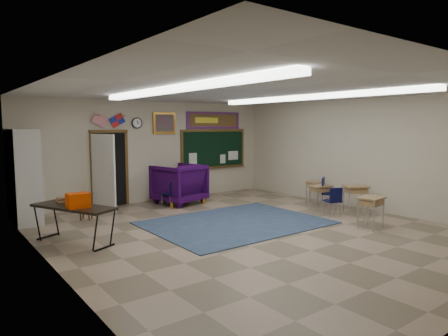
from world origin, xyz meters
TOP-DOWN VIEW (x-y plane):
  - floor at (0.00, 0.00)m, footprint 9.00×9.00m
  - back_wall at (0.00, 4.50)m, footprint 8.00×0.04m
  - left_wall at (-4.00, 0.00)m, footprint 0.04×9.00m
  - right_wall at (4.00, 0.00)m, footprint 0.04×9.00m
  - ceiling at (0.00, 0.00)m, footprint 8.00×9.00m
  - area_rug at (0.20, 0.80)m, footprint 4.00×3.00m
  - fluorescent_strips at (0.00, 0.00)m, footprint 3.86×6.00m
  - doorway at (-1.50, 4.35)m, footprint 1.10×0.89m
  - chalkboard at (2.20, 4.46)m, footprint 2.55×0.14m
  - bulletin_board at (2.20, 4.47)m, footprint 2.10×0.05m
  - framed_art_print at (0.35, 4.47)m, footprint 0.75×0.05m
  - wall_clock at (-0.55, 4.47)m, footprint 0.32×0.05m
  - wall_flags at (-1.40, 4.44)m, footprint 1.16×0.06m
  - storage_cabinet at (-3.71, 3.85)m, footprint 0.59×1.25m
  - wingback_armchair at (0.37, 3.67)m, footprint 1.51×1.53m
  - student_chair_reading at (-0.11, 3.43)m, footprint 0.48×0.48m
  - student_chair_desk_a at (2.56, -0.13)m, footprint 0.49×0.49m
  - student_chair_desk_b at (3.11, 0.38)m, footprint 0.61×0.61m
  - student_desk_front_left at (2.95, 0.57)m, footprint 0.62×0.51m
  - student_desk_front_right at (3.47, 1.21)m, footprint 0.69×0.62m
  - student_desk_back_left at (2.28, -1.39)m, footprint 0.65×0.52m
  - student_desk_back_right at (3.37, -0.24)m, footprint 0.75×0.70m
  - folding_table at (-3.30, 1.45)m, footprint 1.28×1.86m
  - wooden_stool at (-2.50, 3.24)m, footprint 0.37×0.37m

SIDE VIEW (x-z plane):
  - floor at x=0.00m, z-range 0.00..0.00m
  - area_rug at x=0.20m, z-range 0.00..0.02m
  - wooden_stool at x=-2.50m, z-range 0.01..0.66m
  - student_chair_reading at x=-0.11m, z-range 0.00..0.72m
  - student_desk_front_left at x=2.95m, z-range 0.04..0.71m
  - student_chair_desk_a at x=2.56m, z-range 0.00..0.75m
  - student_desk_front_right at x=3.47m, z-range 0.04..0.71m
  - student_desk_back_left at x=2.28m, z-range 0.04..0.75m
  - folding_table at x=-3.30m, z-range -0.10..0.91m
  - student_desk_back_right at x=3.37m, z-range 0.04..0.76m
  - student_chair_desk_b at x=3.11m, z-range 0.00..0.89m
  - wingback_armchair at x=0.37m, z-range 0.00..1.17m
  - doorway at x=-1.50m, z-range -0.02..2.14m
  - storage_cabinet at x=-3.71m, z-range 0.00..2.20m
  - chalkboard at x=2.20m, z-range 0.81..2.11m
  - back_wall at x=0.00m, z-range 0.00..3.00m
  - left_wall at x=-4.00m, z-range 0.00..3.00m
  - right_wall at x=4.00m, z-range 0.00..3.00m
  - framed_art_print at x=0.35m, z-range 2.02..2.67m
  - wall_clock at x=-0.55m, z-range 2.19..2.51m
  - bulletin_board at x=2.20m, z-range 2.18..2.73m
  - wall_flags at x=-1.40m, z-range 2.13..2.83m
  - fluorescent_strips at x=0.00m, z-range 2.89..2.99m
  - ceiling at x=0.00m, z-range 2.98..3.02m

